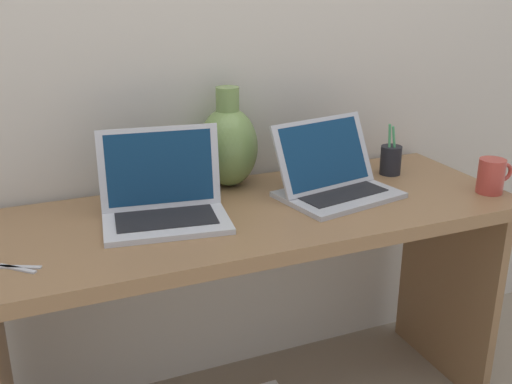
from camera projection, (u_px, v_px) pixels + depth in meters
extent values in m
cube|color=beige|center=(215.00, 24.00, 1.81)|extent=(4.40, 0.04, 2.40)
cube|color=olive|center=(256.00, 215.00, 1.70)|extent=(1.51, 0.56, 0.04)
cube|color=olive|center=(447.00, 282.00, 2.09)|extent=(0.03, 0.47, 0.68)
cube|color=silver|center=(166.00, 221.00, 1.59)|extent=(0.35, 0.27, 0.01)
cube|color=black|center=(166.00, 218.00, 1.59)|extent=(0.28, 0.17, 0.00)
cube|color=silver|center=(160.00, 168.00, 1.64)|extent=(0.33, 0.08, 0.22)
cube|color=navy|center=(160.00, 168.00, 1.64)|extent=(0.29, 0.08, 0.20)
cube|color=#B2B2B7|center=(339.00, 195.00, 1.78)|extent=(0.37, 0.30, 0.01)
cube|color=black|center=(339.00, 192.00, 1.78)|extent=(0.29, 0.19, 0.00)
cube|color=#B2B2B7|center=(324.00, 154.00, 1.80)|extent=(0.34, 0.16, 0.20)
cube|color=navy|center=(324.00, 154.00, 1.80)|extent=(0.30, 0.14, 0.18)
ellipsoid|color=#75934C|center=(228.00, 147.00, 1.84)|extent=(0.18, 0.18, 0.24)
cylinder|color=#75934C|center=(227.00, 99.00, 1.79)|extent=(0.07, 0.07, 0.07)
cylinder|color=#B23D33|center=(491.00, 176.00, 1.80)|extent=(0.08, 0.08, 0.10)
torus|color=#B23D33|center=(504.00, 172.00, 1.82)|extent=(0.06, 0.01, 0.06)
cylinder|color=black|center=(391.00, 160.00, 1.97)|extent=(0.07, 0.07, 0.09)
cylinder|color=#4CA566|center=(394.00, 147.00, 1.94)|extent=(0.03, 0.01, 0.14)
cylinder|color=#4CA566|center=(389.00, 146.00, 1.94)|extent=(0.01, 0.02, 0.14)
cube|color=#B7B7BC|center=(19.00, 267.00, 1.36)|extent=(0.10, 0.05, 0.00)
cube|color=#B7B7BC|center=(17.00, 269.00, 1.35)|extent=(0.08, 0.08, 0.00)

